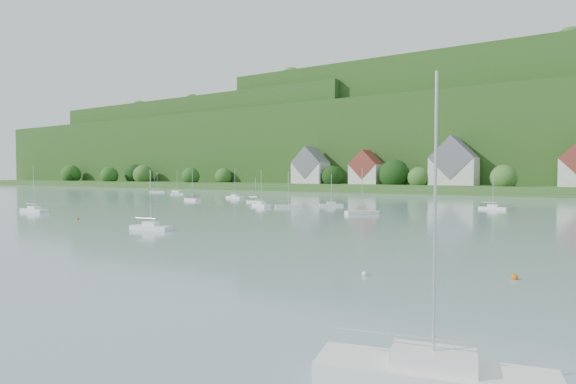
{
  "coord_description": "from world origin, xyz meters",
  "views": [
    {
      "loc": [
        46.89,
        9.11,
        6.91
      ],
      "look_at": [
        4.84,
        75.0,
        4.0
      ],
      "focal_mm": 29.46,
      "sensor_mm": 36.0,
      "label": 1
    }
  ],
  "objects": [
    {
      "name": "village_building_1",
      "position": [
        -30.0,
        189.0,
        8.75
      ],
      "size": [
        12.0,
        9.36,
        14.0
      ],
      "color": "#BCB8AC",
      "rests_on": "far_shore_strip"
    },
    {
      "name": "mooring_buoy_4",
      "position": [
        34.09,
        38.93,
        0.0
      ],
      "size": [
        0.41,
        0.41,
        0.41
      ],
      "primitive_type": "sphere",
      "color": "silver",
      "rests_on": "ground"
    },
    {
      "name": "village_building_0",
      "position": [
        -55.0,
        187.0,
        9.51
      ],
      "size": [
        14.0,
        10.4,
        16.0
      ],
      "color": "#BCB8AC",
      "rests_on": "far_shore_strip"
    },
    {
      "name": "near_sailboat_6",
      "position": [
        -38.55,
        56.65,
        0.45
      ],
      "size": [
        6.45,
        1.91,
        8.66
      ],
      "rotation": [
        0.0,
        0.0,
        0.02
      ],
      "color": "white",
      "rests_on": "ground"
    },
    {
      "name": "far_shore_strip",
      "position": [
        0.0,
        200.0,
        1.5
      ],
      "size": [
        600.0,
        60.0,
        3.0
      ],
      "primitive_type": "cube",
      "color": "#2D5720",
      "rests_on": "ground"
    },
    {
      "name": "far_sailboat_cluster",
      "position": [
        7.78,
        116.04,
        0.37
      ],
      "size": [
        201.17,
        73.67,
        8.71
      ],
      "color": "white",
      "rests_on": "ground"
    },
    {
      "name": "near_sailboat_3",
      "position": [
        1.05,
        49.19,
        0.42
      ],
      "size": [
        5.71,
        2.29,
        7.49
      ],
      "rotation": [
        0.0,
        0.0,
        0.13
      ],
      "color": "white",
      "rests_on": "ground"
    },
    {
      "name": "village_building_2",
      "position": [
        5.0,
        188.0,
        10.27
      ],
      "size": [
        16.0,
        11.44,
        18.0
      ],
      "color": "#BCB8AC",
      "rests_on": "far_shore_strip"
    },
    {
      "name": "near_sailboat_4",
      "position": [
        42.79,
        24.21,
        0.5
      ],
      "size": [
        7.8,
        3.72,
        10.16
      ],
      "rotation": [
        0.0,
        0.0,
        0.22
      ],
      "color": "white",
      "rests_on": "ground"
    },
    {
      "name": "mooring_buoy_3",
      "position": [
        -18.74,
        52.35,
        0.0
      ],
      "size": [
        0.43,
        0.43,
        0.43
      ],
      "primitive_type": "sphere",
      "color": "#D25E09",
      "rests_on": "ground"
    },
    {
      "name": "forested_ridge",
      "position": [
        0.39,
        268.57,
        22.89
      ],
      "size": [
        620.0,
        181.22,
        69.89
      ],
      "color": "#1D4315",
      "rests_on": "ground"
    },
    {
      "name": "mooring_buoy_2",
      "position": [
        42.87,
        43.19,
        0.0
      ],
      "size": [
        0.46,
        0.46,
        0.46
      ],
      "primitive_type": "sphere",
      "color": "#D25E09",
      "rests_on": "ground"
    }
  ]
}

